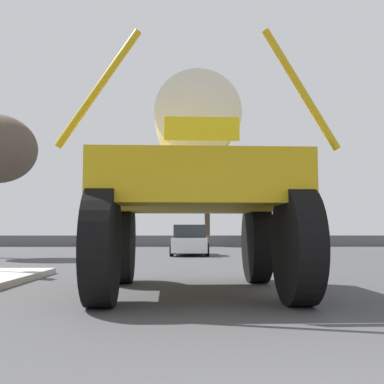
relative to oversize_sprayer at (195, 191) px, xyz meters
The scene contains 5 objects.
ground_plane 11.84m from the oversize_sprayer, 86.80° to the left, with size 120.00×120.00×0.00m, color #424244.
oversize_sprayer is the anchor object (origin of this frame).
sedan_ahead 15.10m from the oversize_sprayer, 89.73° to the left, with size 1.99×4.16×1.52m.
bare_tree_far_center 31.36m from the oversize_sprayer, 86.91° to the left, with size 4.29×4.29×6.84m.
roadside_barrier 30.01m from the oversize_sprayer, 88.75° to the left, with size 32.66×0.24×0.90m, color #59595B.
Camera 1 is at (-0.83, -2.78, 1.13)m, focal length 44.65 mm.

